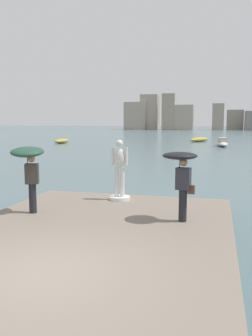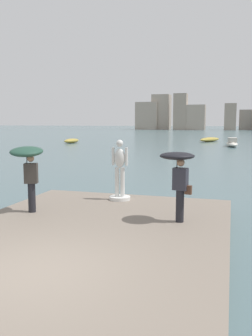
{
  "view_description": "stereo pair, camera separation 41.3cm",
  "coord_description": "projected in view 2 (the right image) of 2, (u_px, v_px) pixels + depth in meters",
  "views": [
    {
      "loc": [
        2.99,
        -5.68,
        3.12
      ],
      "look_at": [
        0.0,
        5.99,
        1.55
      ],
      "focal_mm": 38.48,
      "sensor_mm": 36.0,
      "label": 1
    },
    {
      "loc": [
        3.39,
        -5.57,
        3.12
      ],
      "look_at": [
        0.0,
        5.99,
        1.55
      ],
      "focal_mm": 38.48,
      "sensor_mm": 36.0,
      "label": 2
    }
  ],
  "objects": [
    {
      "name": "distant_skyline",
      "position": [
        203.0,
        116.0,
        133.24
      ],
      "size": [
        67.57,
        13.03,
        13.24
      ],
      "color": "#A89989",
      "rests_on": "ground"
    },
    {
      "name": "onlooker_left",
      "position": [
        28.0,
        161.0,
        10.69
      ],
      "size": [
        1.24,
        1.26,
        2.02
      ],
      "color": "black",
      "rests_on": "pier"
    },
    {
      "name": "ground_plane",
      "position": [
        203.0,
        147.0,
        44.71
      ],
      "size": [
        400.0,
        400.0,
        0.0
      ],
      "primitive_type": "plane",
      "color": "#4C666B"
    },
    {
      "name": "boat_mid",
      "position": [
        210.0,
        139.0,
        55.59
      ],
      "size": [
        3.5,
        5.39,
        0.67
      ],
      "color": "#B2993D",
      "rests_on": "ground"
    },
    {
      "name": "onlooker_right",
      "position": [
        178.0,
        168.0,
        9.66
      ],
      "size": [
        1.12,
        1.12,
        1.9
      ],
      "color": "black",
      "rests_on": "pier"
    },
    {
      "name": "statue_white_figure",
      "position": [
        120.0,
        175.0,
        12.46
      ],
      "size": [
        0.73,
        0.73,
        2.09
      ],
      "color": "silver",
      "rests_on": "pier"
    },
    {
      "name": "boat_far",
      "position": [
        72.0,
        141.0,
        52.12
      ],
      "size": [
        1.62,
        3.61,
        0.64
      ],
      "color": "#B2993D",
      "rests_on": "ground"
    },
    {
      "name": "boat_near",
      "position": [
        232.0,
        143.0,
        44.67
      ],
      "size": [
        1.81,
        4.88,
        1.12
      ],
      "color": "silver",
      "rests_on": "ground"
    },
    {
      "name": "pier",
      "position": [
        80.0,
        244.0,
        8.6
      ],
      "size": [
        6.89,
        10.15,
        0.4
      ],
      "primitive_type": "cube",
      "color": "slate",
      "rests_on": "ground"
    }
  ]
}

